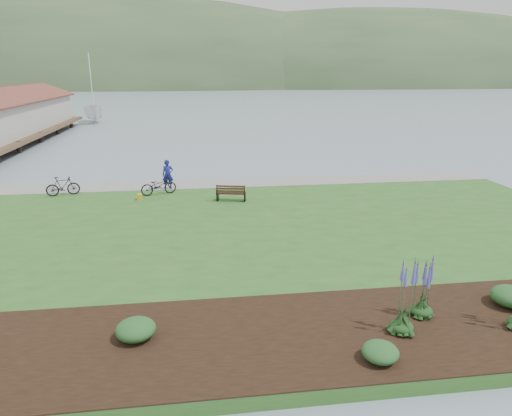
{
  "coord_description": "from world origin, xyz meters",
  "views": [
    {
      "loc": [
        -1.18,
        -20.03,
        7.09
      ],
      "look_at": [
        1.32,
        -1.3,
        1.3
      ],
      "focal_mm": 32.0,
      "sensor_mm": 36.0,
      "label": 1
    }
  ],
  "objects": [
    {
      "name": "ground",
      "position": [
        0.0,
        0.0,
        0.0
      ],
      "size": [
        600.0,
        600.0,
        0.0
      ],
      "primitive_type": "plane",
      "color": "gray",
      "rests_on": "ground"
    },
    {
      "name": "shrub_0",
      "position": [
        -2.88,
        -9.47,
        0.7
      ],
      "size": [
        1.03,
        1.03,
        0.51
      ],
      "primitive_type": "ellipsoid",
      "color": "#1E4C21",
      "rests_on": "garden_bed"
    },
    {
      "name": "bicycle_a",
      "position": [
        -3.29,
        4.86,
        0.92
      ],
      "size": [
        1.31,
        2.09,
        1.03
      ],
      "primitive_type": "imported",
      "rotation": [
        0.0,
        0.0,
        1.91
      ],
      "color": "black",
      "rests_on": "lawn"
    },
    {
      "name": "shoreline_path",
      "position": [
        0.0,
        6.9,
        0.42
      ],
      "size": [
        34.0,
        2.2,
        0.03
      ],
      "primitive_type": "cube",
      "color": "gray",
      "rests_on": "lawn"
    },
    {
      "name": "far_hillside",
      "position": [
        20.0,
        170.0,
        0.0
      ],
      "size": [
        580.0,
        80.0,
        38.0
      ],
      "primitive_type": null,
      "color": "#35512D",
      "rests_on": "ground"
    },
    {
      "name": "shrub_1",
      "position": [
        2.98,
        -11.18,
        0.66
      ],
      "size": [
        0.88,
        0.88,
        0.44
      ],
      "primitive_type": "ellipsoid",
      "color": "#1E4C21",
      "rests_on": "garden_bed"
    },
    {
      "name": "echium_1",
      "position": [
        4.93,
        -9.37,
        1.26
      ],
      "size": [
        0.62,
        0.62,
        1.94
      ],
      "color": "#143613",
      "rests_on": "garden_bed"
    },
    {
      "name": "pannier",
      "position": [
        -4.25,
        3.92,
        0.56
      ],
      "size": [
        0.23,
        0.32,
        0.31
      ],
      "primitive_type": "cube",
      "rotation": [
        0.0,
        0.0,
        -0.15
      ],
      "color": "gold",
      "rests_on": "lawn"
    },
    {
      "name": "echium_0",
      "position": [
        4.01,
        -10.09,
        1.32
      ],
      "size": [
        0.62,
        0.62,
        2.29
      ],
      "color": "#143613",
      "rests_on": "garden_bed"
    },
    {
      "name": "bicycle_b",
      "position": [
        -8.48,
        5.37,
        0.93
      ],
      "size": [
        0.97,
        1.82,
        1.06
      ],
      "primitive_type": "imported",
      "rotation": [
        0.0,
        0.0,
        1.85
      ],
      "color": "black",
      "rests_on": "lawn"
    },
    {
      "name": "sailboat",
      "position": [
        -14.68,
        45.41,
        0.0
      ],
      "size": [
        13.49,
        13.63,
        28.98
      ],
      "primitive_type": "imported",
      "rotation": [
        0.0,
        0.0,
        0.26
      ],
      "color": "silver",
      "rests_on": "ground"
    },
    {
      "name": "shrub_2",
      "position": [
        7.79,
        -9.15,
        0.72
      ],
      "size": [
        1.12,
        1.12,
        0.56
      ],
      "primitive_type": "ellipsoid",
      "color": "#1E4C21",
      "rests_on": "garden_bed"
    },
    {
      "name": "park_bench",
      "position": [
        0.57,
        3.02,
        0.86
      ],
      "size": [
        1.6,
        0.92,
        0.93
      ],
      "rotation": [
        0.0,
        0.0,
        -0.22
      ],
      "color": "black",
      "rests_on": "lawn"
    },
    {
      "name": "lawn",
      "position": [
        0.0,
        -2.0,
        0.2
      ],
      "size": [
        34.0,
        20.0,
        0.4
      ],
      "primitive_type": "cube",
      "color": "#285A1F",
      "rests_on": "ground"
    },
    {
      "name": "garden_bed",
      "position": [
        3.0,
        -9.8,
        0.42
      ],
      "size": [
        24.0,
        4.4,
        0.04
      ],
      "primitive_type": "cube",
      "color": "black",
      "rests_on": "lawn"
    },
    {
      "name": "person",
      "position": [
        -2.82,
        5.92,
        1.41
      ],
      "size": [
        0.79,
        0.59,
        2.03
      ],
      "primitive_type": "imported",
      "rotation": [
        0.0,
        0.0,
        0.12
      ],
      "color": "navy",
      "rests_on": "lawn"
    }
  ]
}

